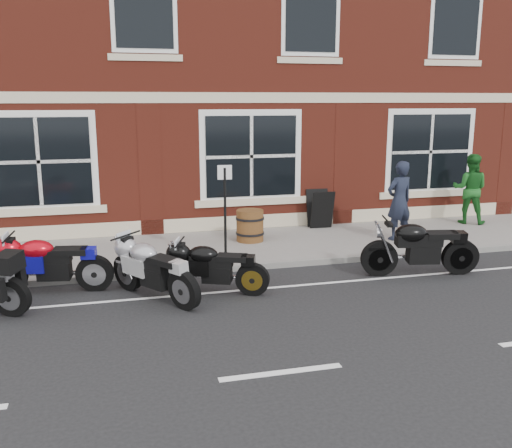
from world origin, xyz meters
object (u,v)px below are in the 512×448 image
object	(u,v)px
moto_sport_silver	(154,267)
moto_sport_black	(212,266)
pedestrian_right	(470,189)
moto_naked_black	(417,245)
barrel_planter	(250,226)
pedestrian_left	(399,201)
parking_sign	(225,208)
moto_sport_red	(49,261)
a_board_sign	(320,209)

from	to	relation	value
moto_sport_silver	moto_sport_black	bearing A→B (deg)	-33.13
moto_sport_silver	pedestrian_right	size ratio (longest dim) A/B	1.01
moto_naked_black	barrel_planter	xyz separation A→B (m)	(-2.60, 3.00, -0.11)
pedestrian_left	pedestrian_right	distance (m)	2.96
parking_sign	moto_sport_black	bearing A→B (deg)	-106.70
moto_naked_black	pedestrian_right	size ratio (longest dim) A/B	1.25
moto_sport_red	parking_sign	world-z (taller)	parking_sign
moto_sport_silver	pedestrian_left	xyz separation A→B (m)	(5.87, 2.36, 0.49)
pedestrian_left	parking_sign	size ratio (longest dim) A/B	0.93
moto_sport_black	barrel_planter	xyz separation A→B (m)	(1.44, 3.07, -0.02)
moto_sport_silver	barrel_planter	xyz separation A→B (m)	(2.46, 3.09, -0.07)
moto_naked_black	moto_sport_silver	bearing A→B (deg)	101.99
moto_sport_silver	barrel_planter	size ratio (longest dim) A/B	2.53
pedestrian_right	pedestrian_left	bearing A→B (deg)	60.71
moto_sport_silver	a_board_sign	world-z (taller)	a_board_sign
moto_sport_silver	moto_naked_black	size ratio (longest dim) A/B	0.81
pedestrian_left	parking_sign	distance (m)	4.46
barrel_planter	moto_sport_red	bearing A→B (deg)	-151.96
moto_sport_red	moto_sport_black	bearing A→B (deg)	-95.91
moto_sport_black	moto_naked_black	size ratio (longest dim) A/B	0.80
moto_sport_red	a_board_sign	world-z (taller)	a_board_sign
pedestrian_left	a_board_sign	bearing A→B (deg)	-62.91
moto_naked_black	pedestrian_right	distance (m)	4.96
moto_sport_silver	parking_sign	world-z (taller)	parking_sign
moto_sport_black	a_board_sign	bearing A→B (deg)	-18.43
moto_sport_black	pedestrian_right	world-z (taller)	pedestrian_right
moto_sport_red	a_board_sign	bearing A→B (deg)	-52.82
moto_naked_black	a_board_sign	bearing A→B (deg)	18.38
pedestrian_left	parking_sign	bearing A→B (deg)	1.41
pedestrian_right	parking_sign	size ratio (longest dim) A/B	0.93
moto_sport_black	barrel_planter	distance (m)	3.39
moto_sport_red	barrel_planter	xyz separation A→B (m)	(4.23, 2.25, -0.07)
moto_naked_black	parking_sign	bearing A→B (deg)	80.91
moto_naked_black	pedestrian_left	bearing A→B (deg)	-8.66
moto_sport_red	moto_sport_silver	bearing A→B (deg)	-104.89
barrel_planter	moto_sport_silver	bearing A→B (deg)	-128.48
moto_sport_silver	moto_naked_black	xyz separation A→B (m)	(5.06, 0.09, 0.04)
moto_sport_red	a_board_sign	distance (m)	7.08
a_board_sign	pedestrian_right	bearing A→B (deg)	-5.86
moto_naked_black	pedestrian_right	world-z (taller)	pedestrian_right
pedestrian_right	barrel_planter	xyz separation A→B (m)	(-6.13, -0.46, -0.56)
moto_sport_black	barrel_planter	size ratio (longest dim) A/B	2.51
moto_sport_red	moto_sport_silver	distance (m)	1.96
parking_sign	barrel_planter	bearing A→B (deg)	65.45
moto_sport_silver	moto_naked_black	world-z (taller)	moto_naked_black
barrel_planter	parking_sign	world-z (taller)	parking_sign
pedestrian_right	a_board_sign	size ratio (longest dim) A/B	1.89
pedestrian_right	moto_sport_red	bearing A→B (deg)	51.71
moto_naked_black	pedestrian_left	distance (m)	2.45
moto_sport_silver	a_board_sign	distance (m)	6.08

